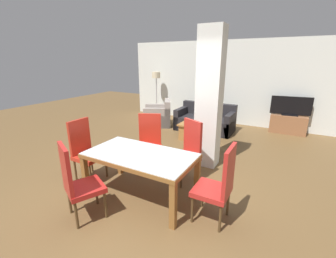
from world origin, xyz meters
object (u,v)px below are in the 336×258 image
Objects in this scene: dining_chair_far_left at (149,141)px; tv_screen at (291,106)px; dining_table at (140,162)px; tv_stand at (288,124)px; coffee_table at (192,132)px; floor_lamp at (156,79)px; sofa at (205,121)px; bottle at (196,120)px; dining_chair_head_right at (219,183)px; dining_chair_head_left at (85,148)px; armchair at (159,116)px; dining_chair_far_right at (187,149)px; dining_chair_near_left at (77,181)px.

dining_chair_far_left reaches higher than tv_screen.
dining_table is 5.13m from tv_stand.
coffee_table is (-0.32, 2.82, -0.36)m from dining_table.
dining_table is at bearing -61.10° from floor_lamp.
bottle is at bearing 94.68° from sofa.
floor_lamp is (-3.78, 4.59, 0.81)m from dining_chair_head_right.
dining_chair_head_right reaches higher than tv_screen.
tv_stand is at bearing 40.29° from coffee_table.
dining_chair_head_left is at bearing -123.60° from tv_stand.
dining_chair_far_left is at bearing -95.30° from bottle.
sofa reaches higher than tv_stand.
dining_chair_head_right is 0.66× the size of floor_lamp.
tv_screen is at bearing 40.29° from coffee_table.
armchair is at bearing 117.09° from dining_table.
dining_chair_head_left is 3.92m from sofa.
dining_chair_far_right and dining_chair_far_left have the same top height.
armchair is at bearing 152.82° from coffee_table.
tv_stand is at bearing -8.33° from dining_chair_head_right.
dining_table is 5.30m from floor_lamp.
dining_chair_far_right reaches higher than dining_table.
tv_stand is (2.35, 5.58, -0.31)m from dining_chair_near_left.
armchair is (-2.26, 2.76, -0.28)m from dining_chair_far_right.
dining_chair_near_left is 4.68m from armchair.
dining_chair_far_right is at bearing 63.67° from dining_table.
floor_lamp reaches higher than tv_stand.
dining_chair_far_right is 0.83m from dining_chair_far_left.
dining_chair_far_right is 1.00× the size of dining_chair_near_left.
tv_stand is 0.59× the size of floor_lamp.
dining_chair_head_left is 1.59× the size of coffee_table.
bottle is 0.29× the size of tv_stand.
tv_screen reaches higher than dining_table.
armchair is at bearing -163.35° from tv_stand.
floor_lamp reaches higher than dining_chair_head_right.
dining_chair_far_left is 1.59× the size of coffee_table.
dining_table is 0.94m from dining_chair_far_right.
coffee_table is (-0.02, -0.98, -0.06)m from sofa.
dining_chair_head_right is at bearing -98.33° from tv_stand.
dining_chair_far_left is at bearing 23.55° from dining_chair_far_right.
dining_table is 0.98× the size of sofa.
sofa is at bearing 89.10° from coffee_table.
tv_screen is at bearing 146.40° from dining_chair_head_left.
dining_chair_head_left is (-1.21, 0.00, -0.01)m from dining_table.
bottle is 0.27× the size of tv_screen.
tv_screen reaches higher than armchair.
armchair is 1.71m from coffee_table.
sofa is 1.75× the size of tv_stand.
sofa is (0.11, 2.92, -0.29)m from dining_chair_far_left.
dining_chair_head_right is at bearing 126.74° from dining_chair_far_left.
tv_screen is 0.65× the size of floor_lamp.
dining_chair_far_right and dining_chair_head_left have the same top height.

